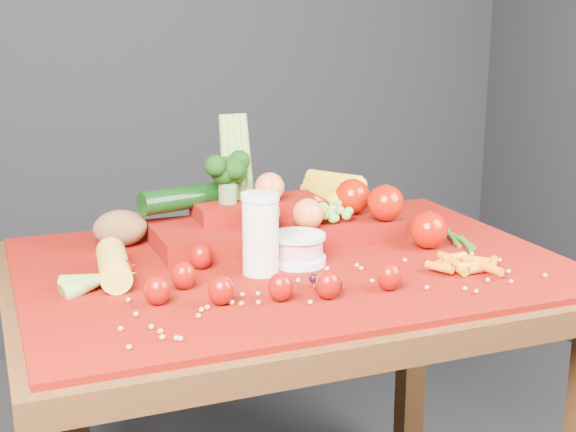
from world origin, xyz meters
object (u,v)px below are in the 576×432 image
object	(u,v)px
yogurt_bowl	(298,248)
milk_glass	(260,231)
produce_mound	(284,213)
table	(292,312)

from	to	relation	value
yogurt_bowl	milk_glass	bearing A→B (deg)	-162.10
yogurt_bowl	produce_mound	world-z (taller)	produce_mound
yogurt_bowl	produce_mound	bearing A→B (deg)	77.59
table	produce_mound	size ratio (longest dim) A/B	1.84
table	milk_glass	world-z (taller)	milk_glass
table	yogurt_bowl	bearing A→B (deg)	-75.38
produce_mound	table	bearing A→B (deg)	-105.66
milk_glass	produce_mound	xyz separation A→B (m)	(0.13, 0.20, -0.03)
milk_glass	table	bearing A→B (deg)	30.11
milk_glass	yogurt_bowl	xyz separation A→B (m)	(0.09, 0.03, -0.05)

